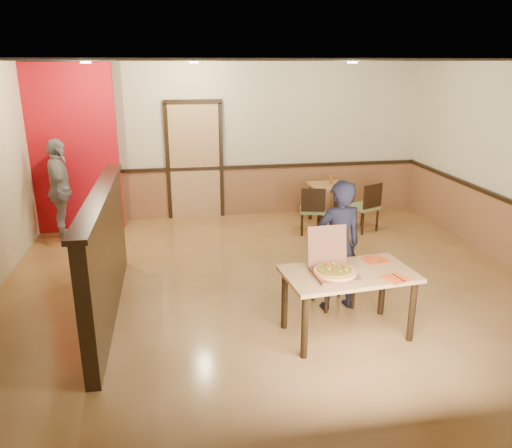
{
  "coord_description": "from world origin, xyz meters",
  "views": [
    {
      "loc": [
        -1.2,
        -5.63,
        2.78
      ],
      "look_at": [
        -0.25,
        0.0,
        0.93
      ],
      "focal_mm": 35.0,
      "sensor_mm": 36.0,
      "label": 1
    }
  ],
  "objects_px": {
    "side_chair_left": "(313,209)",
    "passerby": "(60,190)",
    "diner_chair": "(332,266)",
    "diner": "(338,246)",
    "side_table": "(328,194)",
    "condiment": "(331,180)",
    "side_chair_right": "(366,205)",
    "pizza_box": "(333,269)",
    "main_table": "(348,282)"
  },
  "relations": [
    {
      "from": "side_chair_left",
      "to": "condiment",
      "type": "height_order",
      "value": "condiment"
    },
    {
      "from": "diner",
      "to": "pizza_box",
      "type": "height_order",
      "value": "diner"
    },
    {
      "from": "side_table",
      "to": "condiment",
      "type": "distance_m",
      "value": 0.25
    },
    {
      "from": "pizza_box",
      "to": "condiment",
      "type": "xyz_separation_m",
      "value": [
        1.23,
        3.89,
        0.0
      ]
    },
    {
      "from": "diner_chair",
      "to": "side_chair_right",
      "type": "xyz_separation_m",
      "value": [
        1.41,
        2.47,
        -0.0
      ]
    },
    {
      "from": "diner_chair",
      "to": "side_table",
      "type": "height_order",
      "value": "diner_chair"
    },
    {
      "from": "passerby",
      "to": "condiment",
      "type": "xyz_separation_m",
      "value": [
        4.59,
        0.21,
        -0.05
      ]
    },
    {
      "from": "pizza_box",
      "to": "side_table",
      "type": "bearing_deg",
      "value": 70.18
    },
    {
      "from": "diner_chair",
      "to": "side_table",
      "type": "bearing_deg",
      "value": 63.62
    },
    {
      "from": "main_table",
      "to": "passerby",
      "type": "relative_size",
      "value": 0.85
    },
    {
      "from": "side_chair_left",
      "to": "side_chair_right",
      "type": "xyz_separation_m",
      "value": [
        0.94,
        0.0,
        0.02
      ]
    },
    {
      "from": "side_chair_left",
      "to": "side_table",
      "type": "xyz_separation_m",
      "value": [
        0.46,
        0.61,
        0.08
      ]
    },
    {
      "from": "main_table",
      "to": "pizza_box",
      "type": "bearing_deg",
      "value": -178.75
    },
    {
      "from": "diner_chair",
      "to": "pizza_box",
      "type": "bearing_deg",
      "value": -117.12
    },
    {
      "from": "diner_chair",
      "to": "condiment",
      "type": "xyz_separation_m",
      "value": [
        0.98,
        3.12,
        0.31
      ]
    },
    {
      "from": "diner",
      "to": "pizza_box",
      "type": "bearing_deg",
      "value": 59.17
    },
    {
      "from": "diner",
      "to": "passerby",
      "type": "height_order",
      "value": "passerby"
    },
    {
      "from": "pizza_box",
      "to": "main_table",
      "type": "bearing_deg",
      "value": 4.39
    },
    {
      "from": "side_chair_left",
      "to": "condiment",
      "type": "bearing_deg",
      "value": -114.33
    },
    {
      "from": "diner_chair",
      "to": "side_chair_right",
      "type": "distance_m",
      "value": 2.84
    },
    {
      "from": "diner",
      "to": "pizza_box",
      "type": "distance_m",
      "value": 0.68
    },
    {
      "from": "diner_chair",
      "to": "passerby",
      "type": "relative_size",
      "value": 0.52
    },
    {
      "from": "side_table",
      "to": "pizza_box",
      "type": "bearing_deg",
      "value": -106.96
    },
    {
      "from": "diner_chair",
      "to": "diner",
      "type": "distance_m",
      "value": 0.34
    },
    {
      "from": "diner_chair",
      "to": "side_chair_left",
      "type": "distance_m",
      "value": 2.51
    },
    {
      "from": "side_chair_left",
      "to": "passerby",
      "type": "height_order",
      "value": "passerby"
    },
    {
      "from": "side_chair_right",
      "to": "diner",
      "type": "distance_m",
      "value": 2.97
    },
    {
      "from": "side_chair_left",
      "to": "pizza_box",
      "type": "xyz_separation_m",
      "value": [
        -0.71,
        -3.24,
        0.32
      ]
    },
    {
      "from": "side_table",
      "to": "pizza_box",
      "type": "height_order",
      "value": "pizza_box"
    },
    {
      "from": "diner_chair",
      "to": "side_chair_left",
      "type": "xyz_separation_m",
      "value": [
        0.46,
        2.47,
        -0.02
      ]
    },
    {
      "from": "diner_chair",
      "to": "passerby",
      "type": "distance_m",
      "value": 4.65
    },
    {
      "from": "main_table",
      "to": "side_chair_left",
      "type": "height_order",
      "value": "side_chair_left"
    },
    {
      "from": "side_table",
      "to": "main_table",
      "type": "bearing_deg",
      "value": -104.61
    },
    {
      "from": "side_chair_right",
      "to": "condiment",
      "type": "bearing_deg",
      "value": -82.03
    },
    {
      "from": "main_table",
      "to": "condiment",
      "type": "relative_size",
      "value": 9.62
    },
    {
      "from": "side_chair_right",
      "to": "pizza_box",
      "type": "distance_m",
      "value": 3.65
    },
    {
      "from": "side_chair_left",
      "to": "diner",
      "type": "xyz_separation_m",
      "value": [
        -0.45,
        -2.61,
        0.32
      ]
    },
    {
      "from": "condiment",
      "to": "side_table",
      "type": "bearing_deg",
      "value": -138.87
    },
    {
      "from": "main_table",
      "to": "side_chair_left",
      "type": "xyz_separation_m",
      "value": [
        0.53,
        3.21,
        -0.16
      ]
    },
    {
      "from": "side_chair_left",
      "to": "diner",
      "type": "relative_size",
      "value": 0.54
    },
    {
      "from": "main_table",
      "to": "pizza_box",
      "type": "height_order",
      "value": "pizza_box"
    },
    {
      "from": "side_chair_left",
      "to": "condiment",
      "type": "distance_m",
      "value": 0.9
    },
    {
      "from": "diner_chair",
      "to": "diner",
      "type": "xyz_separation_m",
      "value": [
        0.02,
        -0.14,
        0.31
      ]
    },
    {
      "from": "diner_chair",
      "to": "side_chair_left",
      "type": "height_order",
      "value": "diner_chair"
    },
    {
      "from": "side_chair_right",
      "to": "diner",
      "type": "relative_size",
      "value": 0.55
    },
    {
      "from": "passerby",
      "to": "condiment",
      "type": "height_order",
      "value": "passerby"
    },
    {
      "from": "side_chair_left",
      "to": "side_table",
      "type": "bearing_deg",
      "value": -113.35
    },
    {
      "from": "side_table",
      "to": "condiment",
      "type": "height_order",
      "value": "condiment"
    },
    {
      "from": "side_table",
      "to": "diner",
      "type": "xyz_separation_m",
      "value": [
        -0.91,
        -3.22,
        0.24
      ]
    },
    {
      "from": "main_table",
      "to": "diner",
      "type": "distance_m",
      "value": 0.63
    }
  ]
}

